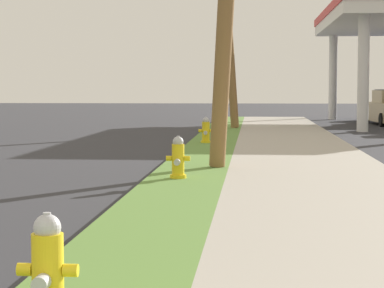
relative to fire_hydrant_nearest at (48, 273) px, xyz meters
name	(u,v)px	position (x,y,z in m)	size (l,w,h in m)	color
fire_hydrant_nearest	(48,273)	(0.00, 0.00, 0.00)	(0.42, 0.38, 0.74)	yellow
fire_hydrant_second	(178,160)	(0.08, 8.31, 0.00)	(0.42, 0.38, 0.74)	yellow
fire_hydrant_third	(206,131)	(0.03, 16.98, 0.00)	(0.42, 0.37, 0.74)	yellow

